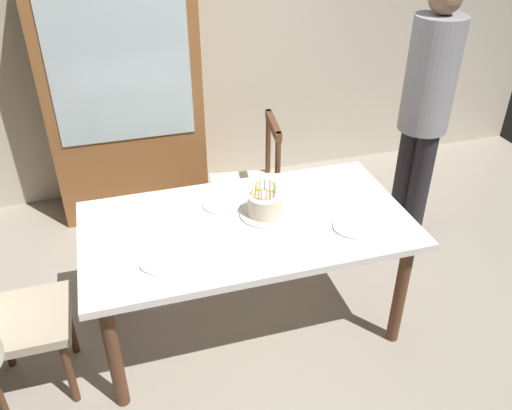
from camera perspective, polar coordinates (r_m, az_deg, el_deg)
The scene contains 13 objects.
ground at distance 3.28m, azimuth -0.86°, elevation -12.45°, with size 6.40×6.40×0.00m, color #9E9384.
back_wall at distance 4.26m, azimuth -8.17°, elevation 18.38°, with size 6.40×0.10×2.60m, color beige.
dining_table at distance 2.86m, azimuth -0.96°, elevation -3.25°, with size 1.74×0.93×0.73m.
birthday_cake at distance 2.84m, azimuth 1.02°, elevation -0.07°, with size 0.28×0.28×0.19m.
plate_near_celebrant at distance 2.58m, azimuth -10.07°, elevation -5.97°, with size 0.22×0.22×0.01m, color white.
plate_far_side at distance 2.96m, azimuth -3.70°, elevation 0.14°, with size 0.22×0.22×0.01m, color white.
plate_near_guest at distance 2.81m, azimuth 10.51°, elevation -2.33°, with size 0.22×0.22×0.01m, color white.
fork_near_celebrant at distance 2.56m, azimuth -13.57°, elevation -6.78°, with size 0.18×0.02×0.01m, color silver.
fork_far_side at distance 2.93m, azimuth -6.68°, elevation -0.50°, with size 0.18×0.02×0.01m, color silver.
chair_spindle_back at distance 3.64m, azimuth -0.87°, elevation 1.81°, with size 0.50×0.50×0.95m.
chair_upholstered at distance 2.85m, azimuth -25.89°, elevation -10.29°, with size 0.45×0.44×0.95m.
person_guest at distance 3.63m, azimuth 17.85°, elevation 10.17°, with size 0.32×0.32×1.79m.
china_cabinet at distance 4.04m, azimuth -14.18°, elevation 11.76°, with size 1.10×0.45×1.90m.
Camera 1 is at (-0.61, -2.24, 2.32)m, focal length 37.05 mm.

